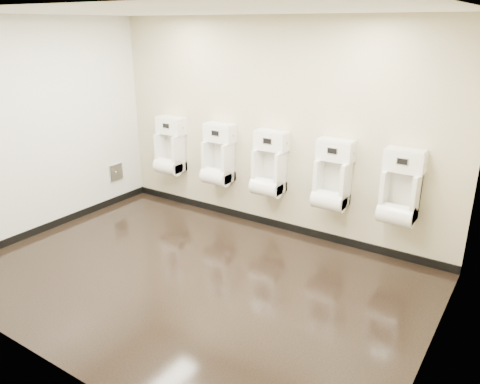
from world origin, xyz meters
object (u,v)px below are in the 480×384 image
(access_panel, at_px, (116,172))
(urinal_1, at_px, (218,159))
(urinal_2, at_px, (269,168))
(urinal_4, at_px, (400,193))
(urinal_0, at_px, (170,150))
(urinal_3, at_px, (332,180))

(access_panel, bearing_deg, urinal_1, 13.23)
(access_panel, height_order, urinal_1, urinal_1)
(urinal_1, height_order, urinal_2, same)
(urinal_4, bearing_deg, urinal_0, 180.00)
(urinal_2, bearing_deg, urinal_1, 180.00)
(urinal_2, bearing_deg, urinal_0, 180.00)
(urinal_0, relative_size, urinal_1, 1.00)
(urinal_1, relative_size, urinal_2, 1.00)
(urinal_0, height_order, urinal_1, same)
(access_panel, bearing_deg, urinal_3, 6.65)
(urinal_2, height_order, urinal_3, same)
(urinal_1, bearing_deg, urinal_3, 0.00)
(urinal_2, distance_m, urinal_4, 1.71)
(urinal_0, distance_m, urinal_2, 1.73)
(access_panel, relative_size, urinal_1, 0.29)
(urinal_3, xyz_separation_m, urinal_4, (0.82, 0.00, 0.00))
(urinal_2, relative_size, urinal_3, 1.00)
(urinal_2, height_order, urinal_4, same)
(urinal_0, height_order, urinal_3, same)
(urinal_0, height_order, urinal_2, same)
(urinal_0, height_order, urinal_4, same)
(access_panel, distance_m, urinal_4, 4.28)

